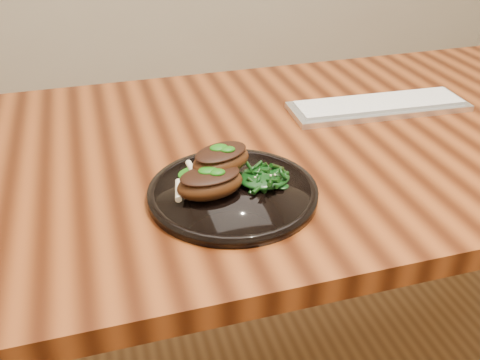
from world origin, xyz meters
name	(u,v)px	position (x,y,z in m)	size (l,w,h in m)	color
desk	(334,167)	(0.00, 0.00, 0.67)	(1.60, 0.80, 0.75)	#371406
plate	(233,192)	(-0.27, -0.17, 0.76)	(0.27, 0.27, 0.02)	black
lamb_chop_front	(210,182)	(-0.31, -0.18, 0.79)	(0.12, 0.08, 0.05)	#401F0C
lamb_chop_back	(221,159)	(-0.28, -0.14, 0.81)	(0.12, 0.10, 0.05)	#401F0C
herb_smear	(204,172)	(-0.30, -0.11, 0.77)	(0.09, 0.06, 0.01)	#0A4407
greens_heap	(264,174)	(-0.21, -0.17, 0.78)	(0.09, 0.08, 0.03)	black
keyboard	(379,106)	(0.13, 0.07, 0.76)	(0.39, 0.14, 0.02)	silver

